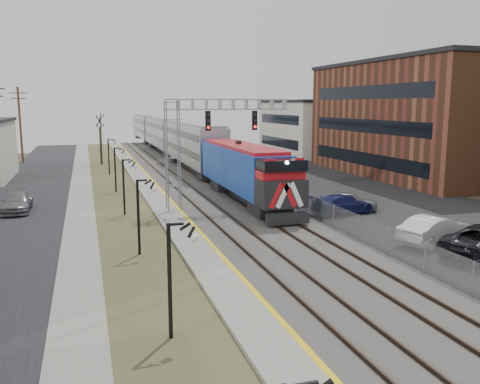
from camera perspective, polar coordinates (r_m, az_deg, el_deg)
name	(u,v)px	position (r m, az deg, el deg)	size (l,w,h in m)	color
street_west	(22,203)	(43.89, -23.32, -1.15)	(7.00, 120.00, 0.04)	black
sidewalk	(81,200)	(43.59, -17.44, -0.83)	(2.00, 120.00, 0.08)	gray
grass_median	(118,198)	(43.66, -13.50, -0.65)	(4.00, 120.00, 0.06)	#454E29
platform	(154,195)	(43.91, -9.60, -0.33)	(2.00, 120.00, 0.24)	gray
ballast_bed	(211,192)	(44.81, -3.25, -0.03)	(8.00, 120.00, 0.20)	#595651
parking_lot	(334,187)	(49.03, 10.50, 0.58)	(16.00, 120.00, 0.04)	black
platform_edge	(165,193)	(44.01, -8.47, -0.12)	(0.24, 120.00, 0.01)	gold
track_near	(189,191)	(44.36, -5.76, 0.06)	(1.58, 120.00, 0.15)	#2D2119
track_far	(228,190)	(45.15, -1.40, 0.28)	(1.58, 120.00, 0.15)	#2D2119
train	(171,138)	(74.38, -7.74, 6.02)	(3.00, 85.85, 5.33)	#123998
signal_gantry	(196,135)	(36.76, -4.96, 6.40)	(9.00, 1.07, 8.15)	gray
lampposts	(138,217)	(26.92, -11.40, -2.75)	(0.14, 62.14, 4.00)	black
fence	(256,182)	(45.86, 1.84, 1.09)	(0.04, 120.00, 1.60)	gray
bare_trees	(10,164)	(47.49, -24.43, 2.83)	(12.30, 42.30, 5.95)	#382D23
car_lot_b	(435,230)	(30.55, 21.03, -4.04)	(1.68, 4.82, 1.59)	silver
car_lot_d	(343,205)	(36.95, 11.50, -1.41)	(1.95, 4.78, 1.39)	#16194F
car_lot_e	(348,201)	(38.04, 11.99, -1.04)	(1.73, 4.30, 1.46)	slate
car_lot_f	(257,172)	(53.68, 1.91, 2.24)	(1.42, 4.07, 1.34)	#0D4218
car_street_b	(17,203)	(40.37, -23.78, -1.12)	(1.92, 4.73, 1.37)	slate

